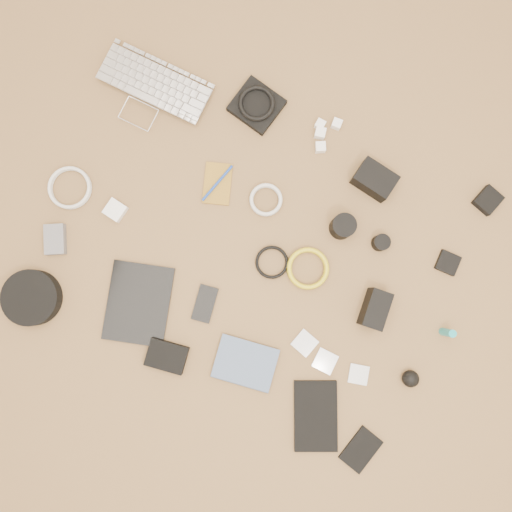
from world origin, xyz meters
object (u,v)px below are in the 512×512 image
(dslr_camera, at_px, (374,180))
(tablet, at_px, (138,303))
(phone, at_px, (205,304))
(headphone_case, at_px, (32,298))
(laptop, at_px, (148,97))
(paperback, at_px, (239,385))

(dslr_camera, xyz_separation_m, tablet, (-0.58, -0.66, -0.03))
(phone, height_order, headphone_case, headphone_case)
(tablet, xyz_separation_m, headphone_case, (-0.33, -0.11, 0.02))
(laptop, distance_m, headphone_case, 0.77)
(laptop, distance_m, paperback, 1.01)
(phone, bearing_deg, dslr_camera, 51.54)
(tablet, height_order, headphone_case, headphone_case)
(dslr_camera, bearing_deg, phone, -110.30)
(dslr_camera, relative_size, tablet, 0.49)
(headphone_case, distance_m, paperback, 0.73)
(paperback, bearing_deg, laptop, 33.82)
(laptop, bearing_deg, phone, -48.50)
(tablet, height_order, phone, tablet)
(phone, bearing_deg, paperback, -51.12)
(tablet, xyz_separation_m, paperback, (0.41, -0.13, 0.00))
(laptop, xyz_separation_m, headphone_case, (-0.10, -0.76, 0.01))
(laptop, xyz_separation_m, paperback, (0.63, -0.78, -0.01))
(phone, xyz_separation_m, paperback, (0.20, -0.20, 0.00))
(laptop, bearing_deg, paperback, -46.30)
(headphone_case, bearing_deg, tablet, 17.98)
(dslr_camera, height_order, phone, dslr_camera)
(dslr_camera, xyz_separation_m, phone, (-0.37, -0.58, -0.03))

